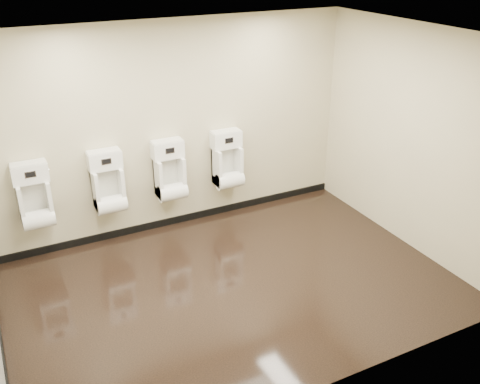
% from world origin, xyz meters
% --- Properties ---
extents(ground, '(5.00, 3.50, 0.00)m').
position_xyz_m(ground, '(0.00, 0.00, 0.00)').
color(ground, black).
rests_on(ground, ground).
extents(ceiling, '(5.00, 3.50, 0.00)m').
position_xyz_m(ceiling, '(0.00, 0.00, 2.80)').
color(ceiling, silver).
extents(back_wall, '(5.00, 0.02, 2.80)m').
position_xyz_m(back_wall, '(0.00, 1.75, 1.40)').
color(back_wall, '#BCB38C').
rests_on(back_wall, ground).
extents(front_wall, '(5.00, 0.02, 2.80)m').
position_xyz_m(front_wall, '(0.00, -1.75, 1.40)').
color(front_wall, '#BCB38C').
rests_on(front_wall, ground).
extents(right_wall, '(0.02, 3.50, 2.80)m').
position_xyz_m(right_wall, '(2.50, 0.00, 1.40)').
color(right_wall, '#BCB38C').
rests_on(right_wall, ground).
extents(skirting_back, '(5.00, 0.02, 0.10)m').
position_xyz_m(skirting_back, '(0.00, 1.74, 0.05)').
color(skirting_back, black).
rests_on(skirting_back, ground).
extents(skirting_left, '(0.02, 3.50, 0.10)m').
position_xyz_m(skirting_left, '(-2.49, 0.00, 0.05)').
color(skirting_left, black).
rests_on(skirting_left, ground).
extents(urinal_0, '(0.43, 0.32, 0.80)m').
position_xyz_m(urinal_0, '(-1.85, 1.61, 0.82)').
color(urinal_0, white).
rests_on(urinal_0, back_wall).
extents(urinal_1, '(0.43, 0.32, 0.80)m').
position_xyz_m(urinal_1, '(-0.96, 1.61, 0.82)').
color(urinal_1, white).
rests_on(urinal_1, back_wall).
extents(urinal_2, '(0.43, 0.32, 0.80)m').
position_xyz_m(urinal_2, '(-0.13, 1.61, 0.82)').
color(urinal_2, white).
rests_on(urinal_2, back_wall).
extents(urinal_3, '(0.43, 0.32, 0.80)m').
position_xyz_m(urinal_3, '(0.71, 1.61, 0.82)').
color(urinal_3, white).
rests_on(urinal_3, back_wall).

